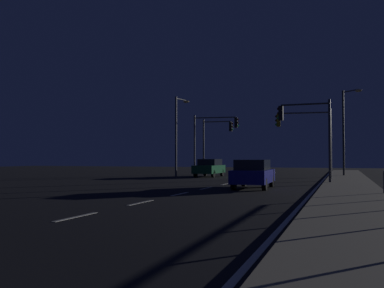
{
  "coord_description": "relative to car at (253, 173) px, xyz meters",
  "views": [
    {
      "loc": [
        7.07,
        -1.11,
        1.66
      ],
      "look_at": [
        -0.16,
        19.09,
        2.37
      ],
      "focal_mm": 39.49,
      "sensor_mm": 36.0,
      "label": 1
    }
  ],
  "objects": [
    {
      "name": "ground_plane",
      "position": [
        -2.45,
        -4.26,
        -0.82
      ],
      "size": [
        112.0,
        112.0,
        0.0
      ],
      "primitive_type": "plane",
      "color": "black",
      "rests_on": "ground"
    },
    {
      "name": "sidewalk_right",
      "position": [
        4.96,
        -4.26,
        -0.75
      ],
      "size": [
        2.98,
        77.0,
        0.14
      ],
      "primitive_type": "cube",
      "color": "gray",
      "rests_on": "ground"
    },
    {
      "name": "lane_markings_center",
      "position": [
        -2.45,
        -0.76,
        -0.82
      ],
      "size": [
        0.14,
        50.0,
        0.01
      ],
      "color": "silver",
      "rests_on": "ground"
    },
    {
      "name": "lane_edge_line",
      "position": [
        3.22,
        0.74,
        -0.82
      ],
      "size": [
        0.14,
        53.0,
        0.01
      ],
      "color": "silver",
      "rests_on": "ground"
    },
    {
      "name": "car",
      "position": [
        0.0,
        0.0,
        0.0
      ],
      "size": [
        1.96,
        4.46,
        1.57
      ],
      "color": "navy",
      "rests_on": "ground"
    },
    {
      "name": "car_oncoming",
      "position": [
        -6.65,
        13.24,
        0.0
      ],
      "size": [
        1.83,
        4.4,
        1.57
      ],
      "color": "#14592D",
      "rests_on": "ground"
    },
    {
      "name": "traffic_light_overhead_east",
      "position": [
        2.42,
        5.25,
        3.0
      ],
      "size": [
        3.38,
        0.34,
        5.26
      ],
      "color": "#38383D",
      "rests_on": "sidewalk_right"
    },
    {
      "name": "traffic_light_far_center",
      "position": [
        -7.49,
        18.16,
        3.07
      ],
      "size": [
        3.12,
        0.52,
        5.61
      ],
      "color": "#38383D",
      "rests_on": "ground"
    },
    {
      "name": "traffic_light_near_right",
      "position": [
        2.04,
        9.33,
        2.95
      ],
      "size": [
        4.03,
        0.71,
        5.13
      ],
      "color": "#4C4C51",
      "rests_on": "sidewalk_right"
    },
    {
      "name": "traffic_light_far_right",
      "position": [
        -7.02,
        15.6,
        3.26
      ],
      "size": [
        4.31,
        0.74,
        5.78
      ],
      "color": "#4C4C51",
      "rests_on": "ground"
    },
    {
      "name": "street_lamp_median",
      "position": [
        4.93,
        16.57,
        3.83
      ],
      "size": [
        1.61,
        1.53,
        7.52
      ],
      "color": "#2D3033",
      "rests_on": "sidewalk_right"
    },
    {
      "name": "street_lamp_across_street",
      "position": [
        -9.45,
        12.69,
        3.53
      ],
      "size": [
        0.7,
        2.0,
        7.22
      ],
      "color": "#4C4C51",
      "rests_on": "ground"
    }
  ]
}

